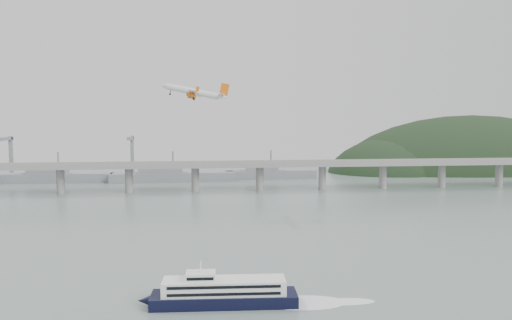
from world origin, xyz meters
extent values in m
plane|color=slate|center=(0.00, 0.00, 0.00)|extent=(900.00, 900.00, 0.00)
cube|color=gray|center=(0.00, 200.00, 20.00)|extent=(800.00, 22.00, 2.20)
cube|color=gray|center=(0.00, 189.50, 22.00)|extent=(800.00, 0.60, 1.80)
cube|color=gray|center=(0.00, 210.50, 22.00)|extent=(800.00, 0.60, 1.80)
cylinder|color=gray|center=(-130.00, 200.00, 9.50)|extent=(6.00, 6.00, 21.00)
cylinder|color=gray|center=(-80.00, 200.00, 9.50)|extent=(6.00, 6.00, 21.00)
cylinder|color=gray|center=(-30.00, 200.00, 9.50)|extent=(6.00, 6.00, 21.00)
cylinder|color=gray|center=(20.00, 200.00, 9.50)|extent=(6.00, 6.00, 21.00)
cylinder|color=gray|center=(70.00, 200.00, 9.50)|extent=(6.00, 6.00, 21.00)
cylinder|color=gray|center=(120.00, 200.00, 9.50)|extent=(6.00, 6.00, 21.00)
cylinder|color=gray|center=(170.00, 200.00, 9.50)|extent=(6.00, 6.00, 21.00)
cylinder|color=gray|center=(220.00, 200.00, 9.50)|extent=(6.00, 6.00, 21.00)
ellipsoid|color=black|center=(270.00, 330.00, -18.00)|extent=(320.00, 150.00, 156.00)
ellipsoid|color=black|center=(175.00, 320.00, -12.00)|extent=(140.00, 110.00, 96.00)
cube|color=slate|center=(-150.00, 270.00, 4.00)|extent=(95.67, 20.15, 8.00)
cube|color=slate|center=(-159.50, 270.00, 12.00)|extent=(33.90, 15.02, 8.00)
cylinder|color=slate|center=(-150.00, 270.00, 20.00)|extent=(1.60, 1.60, 14.00)
cube|color=slate|center=(-50.00, 265.00, 4.00)|extent=(110.55, 21.43, 8.00)
cube|color=slate|center=(-61.00, 265.00, 12.00)|extent=(39.01, 16.73, 8.00)
cylinder|color=slate|center=(-50.00, 265.00, 20.00)|extent=(1.60, 1.60, 14.00)
cube|color=slate|center=(40.00, 275.00, 4.00)|extent=(85.00, 13.60, 8.00)
cube|color=slate|center=(31.50, 275.00, 12.00)|extent=(29.75, 11.90, 8.00)
cylinder|color=slate|center=(40.00, 275.00, 20.00)|extent=(1.60, 1.60, 14.00)
cube|color=slate|center=(-200.00, 300.00, 20.00)|extent=(3.00, 3.00, 40.00)
cube|color=slate|center=(-200.00, 290.00, 38.00)|extent=(3.00, 28.00, 3.00)
cube|color=slate|center=(-90.00, 300.00, 20.00)|extent=(3.00, 3.00, 40.00)
cube|color=slate|center=(-90.00, 290.00, 38.00)|extent=(3.00, 28.00, 3.00)
cube|color=black|center=(-20.55, -37.64, 1.75)|extent=(44.37, 12.99, 3.51)
cone|color=black|center=(-44.19, -36.30, 1.75)|extent=(4.58, 3.75, 3.51)
cube|color=white|center=(-20.55, -37.64, 5.70)|extent=(37.27, 10.84, 4.38)
cube|color=black|center=(-20.80, -42.06, 6.84)|extent=(33.28, 2.03, 0.88)
cube|color=black|center=(-20.80, -42.06, 4.74)|extent=(33.28, 2.03, 0.88)
cube|color=black|center=(-20.30, -33.22, 6.84)|extent=(33.28, 2.03, 0.88)
cube|color=black|center=(-20.30, -33.22, 4.74)|extent=(33.28, 2.03, 0.88)
cube|color=white|center=(-27.55, -37.25, 9.03)|extent=(9.10, 6.63, 2.28)
cube|color=black|center=(-27.73, -40.35, 9.03)|extent=(7.89, 0.55, 0.88)
cylinder|color=white|center=(-27.55, -37.25, 11.84)|extent=(0.46, 0.46, 3.51)
ellipsoid|color=white|center=(3.97, -39.03, 0.04)|extent=(25.93, 14.04, 0.18)
ellipsoid|color=white|center=(16.22, -39.73, 0.04)|extent=(19.27, 7.38, 0.18)
cylinder|color=silver|center=(-30.33, 108.59, 71.65)|extent=(30.04, 6.71, 9.53)
cone|color=silver|center=(-46.92, 109.35, 74.95)|extent=(5.24, 4.24, 4.60)
cone|color=silver|center=(-13.11, 107.82, 68.77)|extent=(5.95, 3.88, 4.80)
cube|color=silver|center=(-29.50, 108.49, 70.41)|extent=(6.54, 36.17, 3.24)
cube|color=silver|center=(-14.00, 107.90, 69.71)|extent=(3.82, 12.84, 1.57)
cube|color=#DF5E0F|center=(-12.28, 108.01, 72.92)|extent=(6.03, 0.88, 7.69)
cylinder|color=#DF5E0F|center=(-31.14, 114.31, 68.97)|extent=(5.05, 2.88, 3.28)
cylinder|color=black|center=(-33.31, 114.41, 69.40)|extent=(0.97, 2.47, 2.46)
cube|color=silver|center=(-30.93, 114.36, 70.00)|extent=(2.85, 0.44, 1.77)
cylinder|color=#DF5E0F|center=(-31.55, 102.69, 69.57)|extent=(5.05, 2.88, 3.28)
cylinder|color=black|center=(-33.73, 102.79, 70.00)|extent=(0.97, 2.47, 2.46)
cube|color=silver|center=(-31.34, 102.74, 70.60)|extent=(2.85, 0.44, 1.77)
cylinder|color=black|center=(-29.77, 111.16, 68.40)|extent=(0.89, 0.51, 2.58)
cylinder|color=black|center=(-30.00, 111.11, 67.26)|extent=(1.38, 0.53, 1.39)
cylinder|color=black|center=(-29.97, 105.66, 68.68)|extent=(0.89, 0.51, 2.58)
cylinder|color=black|center=(-30.20, 105.61, 67.54)|extent=(1.38, 0.53, 1.39)
cylinder|color=black|center=(-43.35, 109.03, 71.22)|extent=(0.89, 0.51, 2.58)
cylinder|color=black|center=(-43.58, 108.98, 70.08)|extent=(1.38, 0.53, 1.39)
cube|color=#DF5E0F|center=(-26.53, 126.41, 70.32)|extent=(2.17, 0.40, 2.83)
cube|color=#DF5E0F|center=(-27.81, 90.49, 72.17)|extent=(2.17, 0.40, 2.83)
camera|label=1|loc=(-28.11, -184.00, 55.87)|focal=35.00mm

